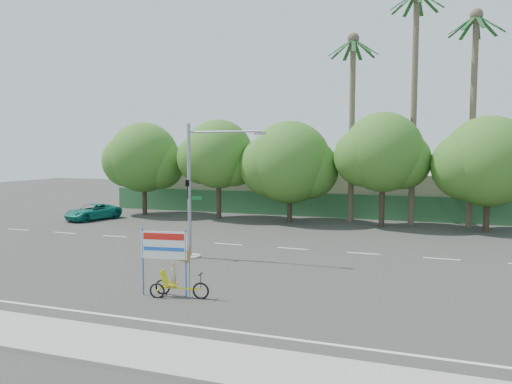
% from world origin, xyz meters
% --- Properties ---
extents(ground, '(120.00, 120.00, 0.00)m').
position_xyz_m(ground, '(0.00, 0.00, 0.00)').
color(ground, '#33302D').
rests_on(ground, ground).
extents(sidewalk_near, '(50.00, 2.40, 0.12)m').
position_xyz_m(sidewalk_near, '(0.00, -7.50, 0.06)').
color(sidewalk_near, gray).
rests_on(sidewalk_near, ground).
extents(fence, '(38.00, 0.08, 2.00)m').
position_xyz_m(fence, '(0.00, 21.50, 1.00)').
color(fence, '#336B3D').
rests_on(fence, ground).
extents(building_left, '(12.00, 8.00, 4.00)m').
position_xyz_m(building_left, '(-10.00, 26.00, 2.00)').
color(building_left, '#B9AB93').
rests_on(building_left, ground).
extents(building_right, '(14.00, 8.00, 3.60)m').
position_xyz_m(building_right, '(8.00, 26.00, 1.80)').
color(building_right, '#B9AB93').
rests_on(building_right, ground).
extents(tree_far_left, '(7.14, 6.00, 7.96)m').
position_xyz_m(tree_far_left, '(-14.05, 18.00, 4.76)').
color(tree_far_left, '#473828').
rests_on(tree_far_left, ground).
extents(tree_left, '(6.66, 5.60, 8.07)m').
position_xyz_m(tree_left, '(-7.05, 18.00, 5.06)').
color(tree_left, '#473828').
rests_on(tree_left, ground).
extents(tree_center, '(7.62, 6.40, 7.85)m').
position_xyz_m(tree_center, '(-1.05, 18.00, 4.47)').
color(tree_center, '#473828').
rests_on(tree_center, ground).
extents(tree_right, '(6.90, 5.80, 8.36)m').
position_xyz_m(tree_right, '(5.95, 18.00, 5.24)').
color(tree_right, '#473828').
rests_on(tree_right, ground).
extents(tree_far_right, '(7.38, 6.20, 7.94)m').
position_xyz_m(tree_far_right, '(12.95, 18.00, 4.64)').
color(tree_far_right, '#473828').
rests_on(tree_far_right, ground).
extents(palm_tall, '(3.73, 3.79, 17.45)m').
position_xyz_m(palm_tall, '(8.00, 19.50, 10.46)').
color(palm_tall, '#70604C').
rests_on(palm_tall, ground).
extents(palm_mid, '(3.73, 3.79, 15.45)m').
position_xyz_m(palm_mid, '(12.00, 19.50, 9.40)').
color(palm_mid, '#70604C').
rests_on(palm_mid, ground).
extents(palm_short, '(3.73, 3.79, 14.45)m').
position_xyz_m(palm_short, '(3.50, 19.50, 8.86)').
color(palm_short, '#70604C').
rests_on(palm_short, ground).
extents(traffic_signal, '(4.72, 1.10, 7.00)m').
position_xyz_m(traffic_signal, '(-2.20, 3.98, 2.92)').
color(traffic_signal, gray).
rests_on(traffic_signal, ground).
extents(trike_billboard, '(2.70, 0.79, 2.67)m').
position_xyz_m(trike_billboard, '(0.02, -2.54, 1.07)').
color(trike_billboard, black).
rests_on(trike_billboard, ground).
extents(pickup_truck, '(3.36, 4.99, 1.27)m').
position_xyz_m(pickup_truck, '(-16.26, 13.90, 0.63)').
color(pickup_truck, '#107568').
rests_on(pickup_truck, ground).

